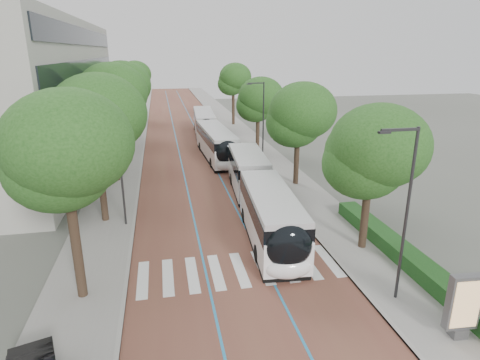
{
  "coord_description": "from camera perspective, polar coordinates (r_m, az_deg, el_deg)",
  "views": [
    {
      "loc": [
        -3.43,
        -17.36,
        11.03
      ],
      "look_at": [
        1.78,
        8.89,
        2.4
      ],
      "focal_mm": 30.0,
      "sensor_mm": 36.0,
      "label": 1
    }
  ],
  "objects": [
    {
      "name": "sidewalk_left",
      "position": [
        58.54,
        -15.11,
        6.46
      ],
      "size": [
        4.0,
        140.0,
        0.12
      ],
      "primitive_type": "cube",
      "color": "gray",
      "rests_on": "ground"
    },
    {
      "name": "trees_right",
      "position": [
        39.43,
        5.35,
        10.22
      ],
      "size": [
        5.51,
        47.1,
        8.81
      ],
      "color": "black",
      "rests_on": "ground"
    },
    {
      "name": "ground",
      "position": [
        20.85,
        -0.05,
        -14.06
      ],
      "size": [
        160.0,
        160.0,
        0.0
      ],
      "primitive_type": "plane",
      "color": "#51544C",
      "rests_on": "ground"
    },
    {
      "name": "zebra_crossing",
      "position": [
        21.71,
        -0.04,
        -12.58
      ],
      "size": [
        10.55,
        3.6,
        0.01
      ],
      "color": "silver",
      "rests_on": "ground"
    },
    {
      "name": "lane_line_left",
      "position": [
        58.44,
        -9.3,
        6.79
      ],
      "size": [
        0.12,
        126.0,
        0.01
      ],
      "primitive_type": "cube",
      "color": "teal",
      "rests_on": "road"
    },
    {
      "name": "lamp_post_left",
      "position": [
        26.42,
        -16.63,
        1.95
      ],
      "size": [
        0.14,
        0.14,
        8.0
      ],
      "primitive_type": "cylinder",
      "color": "#2E2E31",
      "rests_on": "sidewalk_left"
    },
    {
      "name": "lead_bus",
      "position": [
        27.47,
        2.83,
        -2.17
      ],
      "size": [
        3.85,
        18.53,
        3.2
      ],
      "rotation": [
        0.0,
        0.0,
        -0.07
      ],
      "color": "black",
      "rests_on": "ground"
    },
    {
      "name": "streetlight_near",
      "position": [
        18.6,
        22.35,
        -3.05
      ],
      "size": [
        1.82,
        0.2,
        8.0
      ],
      "color": "#2E2E31",
      "rests_on": "sidewalk_right"
    },
    {
      "name": "ad_panel",
      "position": [
        18.57,
        29.15,
        -15.27
      ],
      "size": [
        1.36,
        0.55,
        2.77
      ],
      "rotation": [
        0.0,
        0.0,
        -0.07
      ],
      "color": "#59595B",
      "rests_on": "sidewalk_right"
    },
    {
      "name": "kerb_right",
      "position": [
        59.09,
        -2.26,
        7.16
      ],
      "size": [
        0.2,
        140.0,
        0.14
      ],
      "primitive_type": "cube",
      "color": "gray",
      "rests_on": "ground"
    },
    {
      "name": "hedge",
      "position": [
        23.85,
        22.27,
        -9.72
      ],
      "size": [
        1.2,
        14.0,
        0.8
      ],
      "primitive_type": "cube",
      "color": "#19491A",
      "rests_on": "sidewalk_right"
    },
    {
      "name": "bus_queued_1",
      "position": [
        55.24,
        -5.1,
        8.0
      ],
      "size": [
        3.2,
        12.52,
        3.2
      ],
      "rotation": [
        0.0,
        0.0,
        -0.06
      ],
      "color": "white",
      "rests_on": "ground"
    },
    {
      "name": "streetlight_far",
      "position": [
        41.1,
        3.09,
        9.16
      ],
      "size": [
        1.82,
        0.2,
        8.0
      ],
      "color": "#2E2E31",
      "rests_on": "sidewalk_right"
    },
    {
      "name": "road",
      "position": [
        58.51,
        -7.73,
        6.86
      ],
      "size": [
        11.0,
        140.0,
        0.02
      ],
      "primitive_type": "cube",
      "color": "brown",
      "rests_on": "ground"
    },
    {
      "name": "trees_left",
      "position": [
        41.86,
        -17.1,
        11.35
      ],
      "size": [
        6.0,
        60.34,
        9.63
      ],
      "color": "black",
      "rests_on": "ground"
    },
    {
      "name": "kerb_left",
      "position": [
        58.44,
        -13.25,
        6.58
      ],
      "size": [
        0.2,
        140.0,
        0.14
      ],
      "primitive_type": "cube",
      "color": "gray",
      "rests_on": "ground"
    },
    {
      "name": "lane_line_right",
      "position": [
        58.62,
        -6.16,
        6.95
      ],
      "size": [
        0.12,
        126.0,
        0.01
      ],
      "primitive_type": "cube",
      "color": "teal",
      "rests_on": "road"
    },
    {
      "name": "bus_queued_0",
      "position": [
        42.69,
        -3.31,
        5.12
      ],
      "size": [
        3.09,
        12.5,
        3.2
      ],
      "rotation": [
        0.0,
        0.0,
        0.05
      ],
      "color": "white",
      "rests_on": "ground"
    },
    {
      "name": "sidewalk_right",
      "position": [
        59.41,
        -0.44,
        7.24
      ],
      "size": [
        4.0,
        140.0,
        0.12
      ],
      "primitive_type": "cube",
      "color": "gray",
      "rests_on": "ground"
    }
  ]
}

